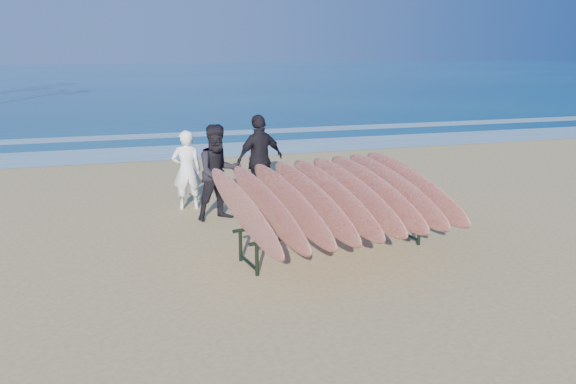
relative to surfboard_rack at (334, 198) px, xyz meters
name	(u,v)px	position (x,y,z in m)	size (l,w,h in m)	color
ground	(302,264)	(-0.63, -0.35, -0.92)	(120.00, 120.00, 0.00)	tan
ocean	(149,77)	(-0.63, 54.65, -0.91)	(160.00, 160.00, 0.00)	navy
foam_near	(209,150)	(-0.63, 9.65, -0.91)	(160.00, 160.00, 0.00)	white
foam_far	(196,134)	(-0.63, 13.15, -0.91)	(160.00, 160.00, 0.00)	white
surfboard_rack	(334,198)	(0.00, 0.00, 0.00)	(3.64, 3.44, 1.51)	black
person_white	(187,170)	(-1.99, 3.20, -0.11)	(0.59, 0.39, 1.63)	white
person_dark_a	(219,173)	(-1.48, 2.29, 0.00)	(0.90, 0.70, 1.84)	black
person_dark_b	(260,160)	(-0.46, 3.22, 0.02)	(1.11, 0.46, 1.89)	black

